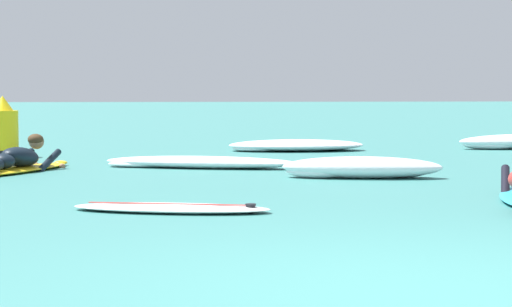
% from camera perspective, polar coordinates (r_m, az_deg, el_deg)
% --- Properties ---
extents(ground_plane, '(120.00, 120.00, 0.00)m').
position_cam_1_polar(ground_plane, '(15.23, 0.28, -0.28)').
color(ground_plane, '#387A75').
extents(surfer_far, '(1.47, 2.59, 0.53)m').
position_cam_1_polar(surfer_far, '(13.00, -14.29, -0.52)').
color(surfer_far, yellow).
rests_on(surfer_far, ground).
extents(drifting_surfboard, '(1.90, 0.96, 0.16)m').
position_cam_1_polar(drifting_surfboard, '(8.70, -4.99, -3.25)').
color(drifting_surfboard, white).
rests_on(drifting_surfboard, ground).
extents(whitewater_front, '(2.06, 0.93, 0.27)m').
position_cam_1_polar(whitewater_front, '(11.95, 6.36, -0.86)').
color(whitewater_front, white).
rests_on(whitewater_front, ground).
extents(whitewater_mid_left, '(2.41, 1.14, 0.20)m').
position_cam_1_polar(whitewater_mid_left, '(17.02, 2.43, 0.48)').
color(whitewater_mid_left, white).
rests_on(whitewater_mid_left, ground).
extents(whitewater_mid_right, '(2.82, 1.36, 0.17)m').
position_cam_1_polar(whitewater_mid_right, '(13.38, -3.29, -0.54)').
color(whitewater_mid_right, white).
rests_on(whitewater_mid_right, ground).
extents(channel_marker_buoy, '(0.51, 0.51, 0.99)m').
position_cam_1_polar(channel_marker_buoy, '(15.93, -14.86, 1.20)').
color(channel_marker_buoy, yellow).
rests_on(channel_marker_buoy, ground).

